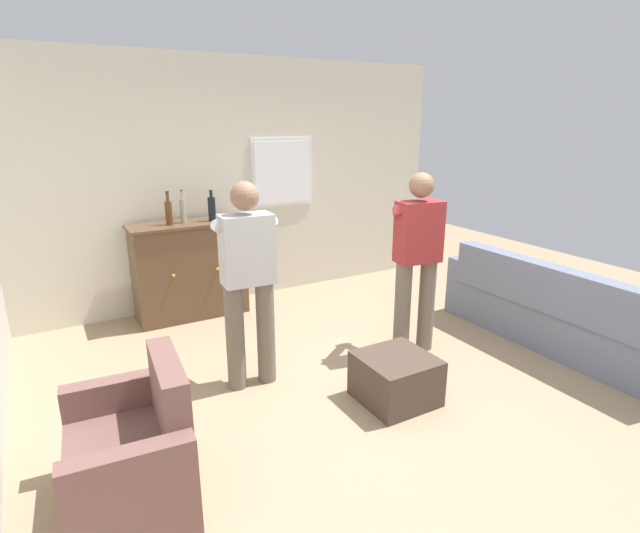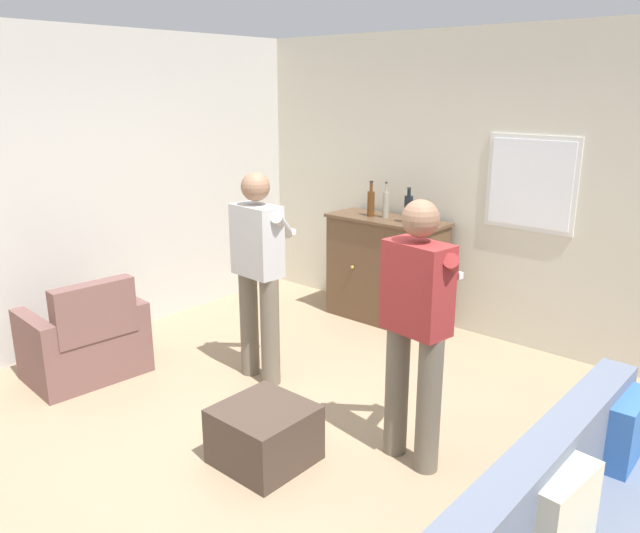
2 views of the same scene
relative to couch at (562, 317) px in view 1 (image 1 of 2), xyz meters
The scene contains 11 objects.
ground 1.99m from the couch, behind, with size 10.40×10.40×0.00m, color #9E8466.
wall_back_with_window 3.69m from the couch, 123.17° to the left, with size 5.20×0.15×2.80m.
couch is the anchor object (origin of this frame).
armchair 3.85m from the couch, behind, with size 0.71×0.93×0.85m.
sideboard_cabinet 3.80m from the couch, 136.83° to the left, with size 1.22×0.49×1.06m.
bottle_wine_green 3.67m from the couch, 134.41° to the left, with size 0.08×0.08×0.34m.
bottle_liquor_amber 4.01m from the couch, 138.90° to the left, with size 0.07×0.07×0.35m.
bottle_spirits_clear 3.92m from the couch, 137.03° to the left, with size 0.06×0.06×0.35m.
ottoman 1.90m from the couch, behind, with size 0.54×0.54×0.37m, color #47382D.
person_standing_left 2.96m from the couch, 162.36° to the left, with size 0.56×0.49×1.68m.
person_standing_right 1.52m from the couch, 149.81° to the left, with size 0.55×0.50×1.68m.
Camera 1 is at (-2.18, -2.94, 2.13)m, focal length 28.00 mm.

